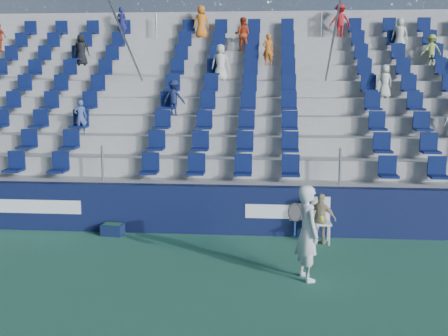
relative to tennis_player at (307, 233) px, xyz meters
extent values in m
plane|color=#307052|center=(-2.02, -0.13, -0.92)|extent=(70.00, 70.00, 0.00)
cube|color=#10173C|center=(-2.02, 3.02, -0.32)|extent=(24.00, 0.30, 1.20)
cube|color=white|center=(-7.02, 2.86, -0.30)|extent=(3.20, 0.02, 0.34)
cube|color=white|center=(-0.52, 2.86, -0.30)|extent=(1.60, 0.02, 0.34)
cube|color=#AAAAA5|center=(-2.02, 3.60, -0.32)|extent=(24.00, 0.85, 1.20)
cube|color=#AAAAA5|center=(-2.02, 4.45, -0.07)|extent=(24.00, 0.85, 1.70)
cube|color=#AAAAA5|center=(-2.02, 5.30, 0.18)|extent=(24.00, 0.85, 2.20)
cube|color=#AAAAA5|center=(-2.02, 6.15, 0.43)|extent=(24.00, 0.85, 2.70)
cube|color=#AAAAA5|center=(-2.02, 7.00, 0.68)|extent=(24.00, 0.85, 3.20)
cube|color=#AAAAA5|center=(-2.02, 7.85, 0.93)|extent=(24.00, 0.85, 3.70)
cube|color=#AAAAA5|center=(-2.02, 8.70, 1.18)|extent=(24.00, 0.85, 4.20)
cube|color=#AAAAA5|center=(-2.02, 9.55, 1.43)|extent=(24.00, 0.85, 4.70)
cube|color=#AAAAA5|center=(-2.02, 10.40, 1.68)|extent=(24.00, 0.85, 5.20)
cube|color=#AAAAA5|center=(-2.02, 11.07, 2.18)|extent=(24.00, 0.50, 6.20)
cube|color=#0B1645|center=(-2.02, 3.60, 0.63)|extent=(16.05, 0.50, 0.70)
cube|color=#0B1645|center=(-2.02, 4.45, 1.13)|extent=(16.05, 0.50, 0.70)
cube|color=#0B1645|center=(-2.02, 5.30, 1.63)|extent=(16.05, 0.50, 0.70)
cube|color=#0B1645|center=(-2.02, 6.15, 2.13)|extent=(16.05, 0.50, 0.70)
cube|color=#0B1645|center=(-2.02, 7.00, 2.63)|extent=(16.05, 0.50, 0.70)
cube|color=#0B1645|center=(-2.02, 7.85, 3.13)|extent=(16.05, 0.50, 0.70)
cube|color=#0B1645|center=(-2.02, 8.70, 3.63)|extent=(16.05, 0.50, 0.70)
cube|color=#0B1645|center=(-2.02, 9.55, 4.13)|extent=(16.05, 0.50, 0.70)
cube|color=#0B1645|center=(-2.02, 10.40, 4.63)|extent=(16.05, 0.50, 0.70)
cylinder|color=gray|center=(-5.02, 7.00, 3.43)|extent=(0.06, 7.68, 4.55)
cylinder|color=gray|center=(0.98, 7.00, 3.43)|extent=(0.06, 7.68, 4.55)
imported|color=#171F46|center=(-3.61, 6.10, 2.30)|extent=(0.74, 0.53, 1.04)
imported|color=beige|center=(3.54, 9.50, 4.33)|extent=(0.59, 0.44, 1.10)
imported|color=black|center=(-7.24, 8.65, 3.81)|extent=(0.58, 0.44, 1.07)
imported|color=#B03617|center=(-1.79, 9.50, 4.36)|extent=(0.59, 0.48, 1.16)
imported|color=#AE171C|center=(1.63, 10.35, 4.87)|extent=(0.82, 0.55, 1.18)
imported|color=#1B1C51|center=(-6.27, 10.35, 4.85)|extent=(0.47, 0.37, 1.15)
imported|color=beige|center=(2.63, 6.95, 2.78)|extent=(0.56, 0.44, 1.00)
imported|color=orange|center=(-3.33, 10.35, 4.86)|extent=(0.65, 0.51, 1.16)
imported|color=#394A7F|center=(-6.18, 5.25, 1.77)|extent=(0.42, 0.34, 0.99)
imported|color=#CD5D18|center=(-0.89, 8.65, 3.79)|extent=(0.42, 0.32, 1.03)
imported|color=beige|center=(-2.39, 7.80, 3.36)|extent=(0.60, 0.42, 1.16)
imported|color=#98B046|center=(4.38, 8.65, 3.77)|extent=(0.64, 0.37, 0.98)
imported|color=silver|center=(0.00, 0.00, 0.00)|extent=(0.65, 0.78, 1.84)
cylinder|color=navy|center=(-0.25, -0.25, 0.15)|extent=(0.03, 0.03, 0.28)
torus|color=black|center=(-0.25, -0.25, 0.45)|extent=(0.30, 0.17, 0.28)
plane|color=#262626|center=(-0.25, -0.25, 0.45)|extent=(0.30, 0.16, 0.29)
sphere|color=#CAD631|center=(0.25, -0.20, 0.30)|extent=(0.07, 0.07, 0.07)
sphere|color=#CAD631|center=(0.25, -0.14, 0.33)|extent=(0.07, 0.07, 0.07)
cube|color=white|center=(0.46, 2.42, -0.44)|extent=(0.49, 0.49, 0.04)
cube|color=white|center=(0.46, 2.64, -0.16)|extent=(0.46, 0.07, 0.57)
cylinder|color=white|center=(0.27, 2.24, -0.69)|extent=(0.04, 0.04, 0.46)
cylinder|color=white|center=(0.64, 2.24, -0.69)|extent=(0.04, 0.04, 0.46)
cylinder|color=white|center=(0.27, 2.61, -0.69)|extent=(0.04, 0.04, 0.46)
cylinder|color=white|center=(0.64, 2.61, -0.69)|extent=(0.04, 0.04, 0.46)
imported|color=tan|center=(0.46, 2.37, -0.33)|extent=(0.75, 0.50, 1.19)
cube|color=#101A3C|center=(-4.56, 2.62, -0.78)|extent=(0.56, 0.40, 0.28)
cube|color=#1E662D|center=(-4.56, 2.62, -0.72)|extent=(0.45, 0.30, 0.17)
camera|label=1|loc=(-0.66, -10.38, 2.92)|focal=45.00mm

